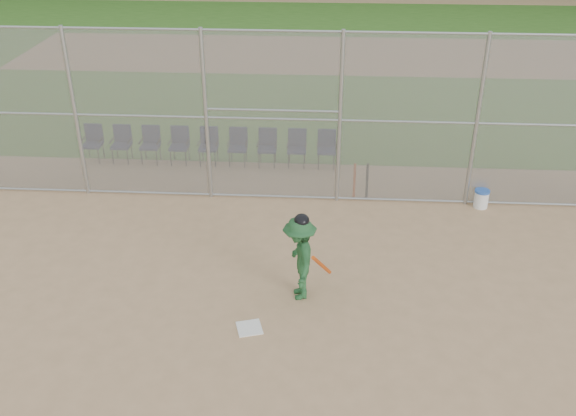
# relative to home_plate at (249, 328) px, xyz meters

# --- Properties ---
(ground) EXTENTS (100.00, 100.00, 0.00)m
(ground) POSITION_rel_home_plate_xyz_m (0.52, -0.15, -0.01)
(ground) COLOR tan
(ground) RESTS_ON ground
(grass_strip) EXTENTS (100.00, 100.00, 0.00)m
(grass_strip) POSITION_rel_home_plate_xyz_m (0.52, 17.85, -0.00)
(grass_strip) COLOR #2F5E1C
(grass_strip) RESTS_ON ground
(dirt_patch_far) EXTENTS (24.00, 24.00, 0.00)m
(dirt_patch_far) POSITION_rel_home_plate_xyz_m (0.52, 17.85, -0.00)
(dirt_patch_far) COLOR #A57E5C
(dirt_patch_far) RESTS_ON ground
(backstop_fence) EXTENTS (16.09, 0.09, 4.00)m
(backstop_fence) POSITION_rel_home_plate_xyz_m (0.52, 4.85, 2.06)
(backstop_fence) COLOR gray
(backstop_fence) RESTS_ON ground
(home_plate) EXTENTS (0.52, 0.52, 0.02)m
(home_plate) POSITION_rel_home_plate_xyz_m (0.00, 0.00, 0.00)
(home_plate) COLOR white
(home_plate) RESTS_ON ground
(batter_at_plate) EXTENTS (0.97, 1.26, 1.71)m
(batter_at_plate) POSITION_rel_home_plate_xyz_m (0.81, 1.01, 0.82)
(batter_at_plate) COLOR #205029
(batter_at_plate) RESTS_ON ground
(water_cooler) EXTENTS (0.34, 0.34, 0.43)m
(water_cooler) POSITION_rel_home_plate_xyz_m (4.84, 4.71, 0.21)
(water_cooler) COLOR white
(water_cooler) RESTS_ON ground
(spare_bats) EXTENTS (0.36, 0.28, 0.84)m
(spare_bats) POSITION_rel_home_plate_xyz_m (2.07, 5.05, 0.41)
(spare_bats) COLOR #D84C14
(spare_bats) RESTS_ON ground
(chair_0) EXTENTS (0.54, 0.52, 0.96)m
(chair_0) POSITION_rel_home_plate_xyz_m (-4.94, 6.72, 0.47)
(chair_0) COLOR #0F1738
(chair_0) RESTS_ON ground
(chair_1) EXTENTS (0.54, 0.52, 0.96)m
(chair_1) POSITION_rel_home_plate_xyz_m (-4.17, 6.72, 0.47)
(chair_1) COLOR #0F1738
(chair_1) RESTS_ON ground
(chair_2) EXTENTS (0.54, 0.52, 0.96)m
(chair_2) POSITION_rel_home_plate_xyz_m (-3.40, 6.72, 0.47)
(chair_2) COLOR #0F1738
(chair_2) RESTS_ON ground
(chair_3) EXTENTS (0.54, 0.52, 0.96)m
(chair_3) POSITION_rel_home_plate_xyz_m (-2.62, 6.72, 0.47)
(chair_3) COLOR #0F1738
(chair_3) RESTS_ON ground
(chair_4) EXTENTS (0.54, 0.52, 0.96)m
(chair_4) POSITION_rel_home_plate_xyz_m (-1.85, 6.72, 0.47)
(chair_4) COLOR #0F1738
(chair_4) RESTS_ON ground
(chair_5) EXTENTS (0.54, 0.52, 0.96)m
(chair_5) POSITION_rel_home_plate_xyz_m (-1.07, 6.72, 0.47)
(chair_5) COLOR #0F1738
(chair_5) RESTS_ON ground
(chair_6) EXTENTS (0.54, 0.52, 0.96)m
(chair_6) POSITION_rel_home_plate_xyz_m (-0.30, 6.72, 0.47)
(chair_6) COLOR #0F1738
(chair_6) RESTS_ON ground
(chair_7) EXTENTS (0.54, 0.52, 0.96)m
(chair_7) POSITION_rel_home_plate_xyz_m (0.48, 6.72, 0.47)
(chair_7) COLOR #0F1738
(chair_7) RESTS_ON ground
(chair_8) EXTENTS (0.54, 0.52, 0.96)m
(chair_8) POSITION_rel_home_plate_xyz_m (1.25, 6.72, 0.47)
(chair_8) COLOR #0F1738
(chair_8) RESTS_ON ground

